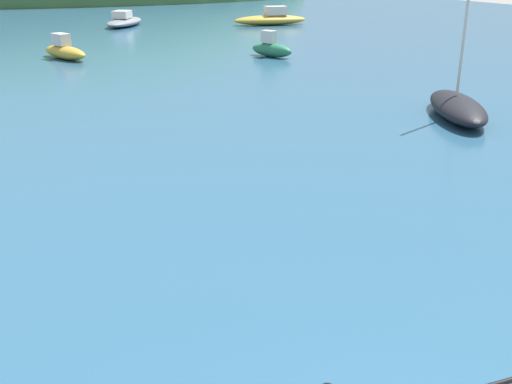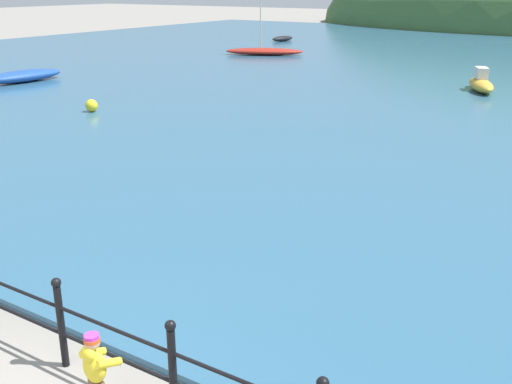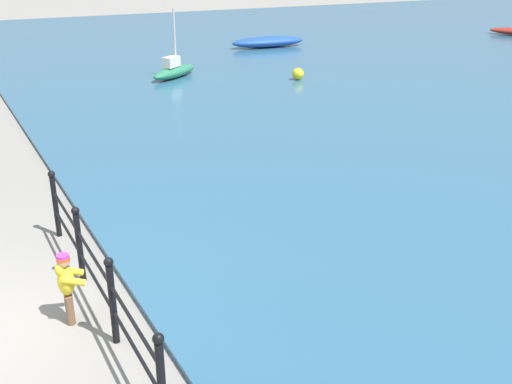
{
  "view_description": "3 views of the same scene",
  "coord_description": "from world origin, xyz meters",
  "px_view_note": "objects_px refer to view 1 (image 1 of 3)",
  "views": [
    {
      "loc": [
        -2.22,
        -1.26,
        3.71
      ],
      "look_at": [
        0.16,
        5.19,
        1.08
      ],
      "focal_mm": 42.0,
      "sensor_mm": 36.0,
      "label": 1
    },
    {
      "loc": [
        4.65,
        -2.55,
        4.49
      ],
      "look_at": [
        -0.48,
        5.53,
        1.13
      ],
      "focal_mm": 42.0,
      "sensor_mm": 36.0,
      "label": 2
    },
    {
      "loc": [
        7.47,
        0.03,
        4.61
      ],
      "look_at": [
        -0.77,
        4.5,
        0.85
      ],
      "focal_mm": 42.0,
      "sensor_mm": 36.0,
      "label": 3
    }
  ],
  "objects_px": {
    "boat_far_right": "(124,21)",
    "boat_nearest_quay": "(457,106)",
    "boat_far_left": "(65,51)",
    "boat_red_dinghy": "(271,48)",
    "boat_blue_hull": "(271,19)"
  },
  "relations": [
    {
      "from": "boat_far_right",
      "to": "boat_blue_hull",
      "type": "height_order",
      "value": "boat_blue_hull"
    },
    {
      "from": "boat_far_left",
      "to": "boat_red_dinghy",
      "type": "height_order",
      "value": "boat_red_dinghy"
    },
    {
      "from": "boat_far_left",
      "to": "boat_far_right",
      "type": "height_order",
      "value": "boat_far_left"
    },
    {
      "from": "boat_nearest_quay",
      "to": "boat_far_left",
      "type": "bearing_deg",
      "value": 122.2
    },
    {
      "from": "boat_far_left",
      "to": "boat_blue_hull",
      "type": "bearing_deg",
      "value": 38.25
    },
    {
      "from": "boat_red_dinghy",
      "to": "boat_nearest_quay",
      "type": "distance_m",
      "value": 11.2
    },
    {
      "from": "boat_far_right",
      "to": "boat_nearest_quay",
      "type": "distance_m",
      "value": 26.41
    },
    {
      "from": "boat_red_dinghy",
      "to": "boat_blue_hull",
      "type": "relative_size",
      "value": 0.46
    },
    {
      "from": "boat_far_left",
      "to": "boat_red_dinghy",
      "type": "relative_size",
      "value": 1.36
    },
    {
      "from": "boat_nearest_quay",
      "to": "boat_blue_hull",
      "type": "xyz_separation_m",
      "value": [
        4.43,
        23.73,
        0.08
      ]
    },
    {
      "from": "boat_far_right",
      "to": "boat_red_dinghy",
      "type": "bearing_deg",
      "value": -76.02
    },
    {
      "from": "boat_far_right",
      "to": "boat_nearest_quay",
      "type": "height_order",
      "value": "boat_nearest_quay"
    },
    {
      "from": "boat_far_right",
      "to": "boat_nearest_quay",
      "type": "bearing_deg",
      "value": -80.76
    },
    {
      "from": "boat_far_right",
      "to": "boat_blue_hull",
      "type": "bearing_deg",
      "value": -15.07
    },
    {
      "from": "boat_far_right",
      "to": "boat_nearest_quay",
      "type": "relative_size",
      "value": 1.09
    }
  ]
}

